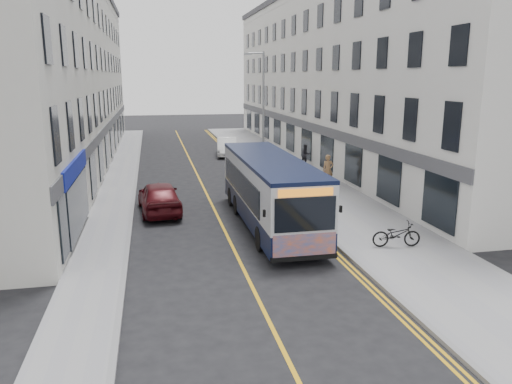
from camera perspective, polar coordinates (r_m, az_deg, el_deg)
name	(u,v)px	position (r m, az deg, el deg)	size (l,w,h in m)	color
ground	(235,251)	(19.10, -2.45, -6.77)	(140.00, 140.00, 0.00)	black
pavement_east	(301,180)	(31.76, 5.14, 1.37)	(4.50, 64.00, 0.12)	gray
pavement_west	(118,188)	(30.49, -15.53, 0.45)	(2.00, 64.00, 0.12)	gray
kerb_east	(266,181)	(31.19, 1.19, 1.21)	(0.18, 64.00, 0.13)	slate
kerb_west	(135,187)	(30.44, -13.65, 0.54)	(0.18, 64.00, 0.13)	slate
road_centre_line	(202,185)	(30.57, -6.14, 0.78)	(0.12, 64.00, 0.01)	orange
road_dbl_yellow_inner	(259,183)	(31.10, 0.38, 1.07)	(0.10, 64.00, 0.01)	orange
road_dbl_yellow_outer	(262,183)	(31.15, 0.74, 1.08)	(0.10, 64.00, 0.01)	orange
terrace_east	(333,76)	(41.32, 8.78, 12.97)	(6.00, 46.00, 13.00)	silver
terrace_west	(62,76)	(39.21, -21.30, 12.25)	(6.00, 46.00, 13.00)	beige
streetlamp	(262,110)	(32.58, 0.72, 9.39)	(1.32, 0.18, 8.00)	gray
city_bus	(269,189)	(21.85, 1.53, 0.36)	(2.46, 10.51, 3.05)	black
bicycle	(396,234)	(19.80, 15.75, -4.69)	(0.65, 1.85, 0.97)	black
pedestrian_near	(328,170)	(30.22, 8.23, 2.54)	(0.66, 0.43, 1.80)	#9C7147
pedestrian_far	(306,155)	(36.47, 5.70, 4.23)	(0.76, 0.59, 1.57)	black
car_white	(227,147)	(41.83, -3.36, 5.19)	(1.58, 4.53, 1.49)	white
car_maroon	(159,197)	(24.58, -10.99, -0.56)	(1.85, 4.59, 1.57)	#440B10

